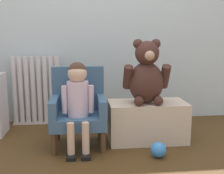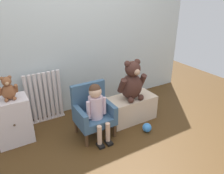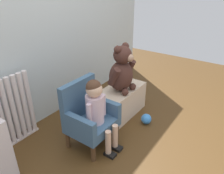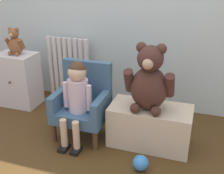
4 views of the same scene
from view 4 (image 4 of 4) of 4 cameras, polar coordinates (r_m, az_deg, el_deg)
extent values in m
plane|color=#482F15|center=(2.17, -8.07, -17.19)|extent=(6.00, 6.00, 0.00)
cylinder|color=silver|center=(3.22, -12.26, 4.07)|extent=(0.05, 0.05, 0.68)
cylinder|color=silver|center=(3.19, -11.29, 3.96)|extent=(0.05, 0.05, 0.68)
cylinder|color=silver|center=(3.16, -10.31, 3.86)|extent=(0.05, 0.05, 0.68)
cylinder|color=silver|center=(3.13, -9.30, 3.75)|extent=(0.05, 0.05, 0.68)
cylinder|color=silver|center=(3.10, -8.28, 3.64)|extent=(0.05, 0.05, 0.68)
cylinder|color=silver|center=(3.08, -7.24, 3.53)|extent=(0.05, 0.05, 0.68)
cylinder|color=silver|center=(3.05, -6.19, 3.41)|extent=(0.05, 0.05, 0.68)
cylinder|color=silver|center=(3.03, -5.11, 3.29)|extent=(0.05, 0.05, 0.68)
cube|color=silver|center=(3.25, -8.42, -2.15)|extent=(0.50, 0.05, 0.02)
cube|color=silver|center=(3.15, -18.35, 1.44)|extent=(0.39, 0.29, 0.57)
sphere|color=#4C3823|center=(3.03, -20.10, 0.88)|extent=(0.02, 0.02, 0.02)
cube|color=#3B5B79|center=(2.46, -6.27, -5.30)|extent=(0.44, 0.39, 0.10)
cube|color=#3B5B79|center=(2.49, -4.98, 1.21)|extent=(0.44, 0.06, 0.38)
cube|color=#3B5B79|center=(2.49, -10.42, -2.15)|extent=(0.06, 0.39, 0.14)
cube|color=#3B5B79|center=(2.34, -2.11, -3.46)|extent=(0.06, 0.39, 0.14)
cylinder|color=#4C331E|center=(2.49, -11.69, -9.01)|extent=(0.04, 0.04, 0.17)
cylinder|color=#4C331E|center=(2.34, -3.45, -10.76)|extent=(0.04, 0.04, 0.17)
cylinder|color=#4C331E|center=(2.73, -8.41, -5.63)|extent=(0.04, 0.04, 0.17)
cylinder|color=#4C331E|center=(2.60, -0.83, -6.97)|extent=(0.04, 0.04, 0.17)
cylinder|color=silver|center=(2.34, -6.87, -1.67)|extent=(0.17, 0.17, 0.28)
sphere|color=#D8AD8E|center=(2.27, -7.11, 3.00)|extent=(0.15, 0.15, 0.15)
sphere|color=#472D1E|center=(2.26, -7.08, 3.48)|extent=(0.14, 0.14, 0.14)
cylinder|color=#D8AD8E|center=(2.35, -9.75, -9.16)|extent=(0.06, 0.06, 0.24)
cube|color=black|center=(2.41, -9.75, -12.14)|extent=(0.07, 0.11, 0.03)
cylinder|color=#D8AD8E|center=(2.30, -7.29, -9.68)|extent=(0.06, 0.06, 0.24)
cube|color=black|center=(2.36, -7.33, -12.70)|extent=(0.07, 0.11, 0.03)
cylinder|color=silver|center=(2.37, -9.37, -1.52)|extent=(0.04, 0.04, 0.22)
cylinder|color=silver|center=(2.29, -4.69, -2.23)|extent=(0.04, 0.04, 0.22)
cube|color=beige|center=(2.39, 7.69, -7.80)|extent=(0.67, 0.33, 0.35)
ellipsoid|color=#43261F|center=(2.21, 7.52, -0.28)|extent=(0.29, 0.25, 0.35)
sphere|color=#43261F|center=(2.11, 7.80, 5.77)|extent=(0.20, 0.20, 0.20)
sphere|color=tan|center=(2.03, 7.29, 4.64)|extent=(0.08, 0.08, 0.08)
sphere|color=#43261F|center=(2.12, 5.97, 8.03)|extent=(0.08, 0.08, 0.08)
sphere|color=#43261F|center=(2.09, 10.02, 7.61)|extent=(0.08, 0.08, 0.08)
cylinder|color=#43261F|center=(2.21, 3.50, 1.34)|extent=(0.07, 0.15, 0.21)
cylinder|color=#43261F|center=(2.16, 11.64, 0.32)|extent=(0.07, 0.15, 0.21)
sphere|color=#43261F|center=(2.19, 4.70, -4.30)|extent=(0.08, 0.08, 0.08)
sphere|color=#43261F|center=(2.16, 8.87, -4.89)|extent=(0.08, 0.08, 0.08)
ellipsoid|color=brown|center=(3.02, -18.97, 7.93)|extent=(0.15, 0.13, 0.18)
sphere|color=brown|center=(2.99, -19.37, 10.24)|extent=(0.10, 0.10, 0.10)
sphere|color=tan|center=(2.95, -19.89, 9.87)|extent=(0.04, 0.04, 0.04)
sphere|color=brown|center=(3.01, -19.99, 11.00)|extent=(0.04, 0.04, 0.04)
sphere|color=brown|center=(2.96, -18.79, 10.98)|extent=(0.04, 0.04, 0.04)
cylinder|color=brown|center=(3.06, -20.35, 8.44)|extent=(0.04, 0.08, 0.11)
cylinder|color=brown|center=(2.96, -17.84, 8.32)|extent=(0.04, 0.08, 0.11)
sphere|color=brown|center=(3.02, -20.05, 6.42)|extent=(0.04, 0.04, 0.04)
sphere|color=brown|center=(2.97, -18.78, 6.33)|extent=(0.04, 0.04, 0.04)
sphere|color=#3983D5|center=(2.16, 5.82, -15.08)|extent=(0.12, 0.12, 0.12)
camera|label=1|loc=(1.06, -77.81, -25.58)|focal=45.00mm
camera|label=2|loc=(1.93, -80.30, 13.68)|focal=35.00mm
camera|label=3|loc=(2.38, -55.32, 16.34)|focal=35.00mm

